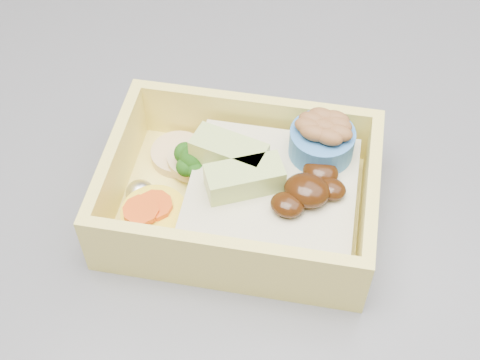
% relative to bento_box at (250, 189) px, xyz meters
% --- Properties ---
extents(bento_box, '(0.22, 0.18, 0.07)m').
position_rel_bento_box_xyz_m(bento_box, '(0.00, 0.00, 0.00)').
color(bento_box, '#F9E367').
rests_on(bento_box, island).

